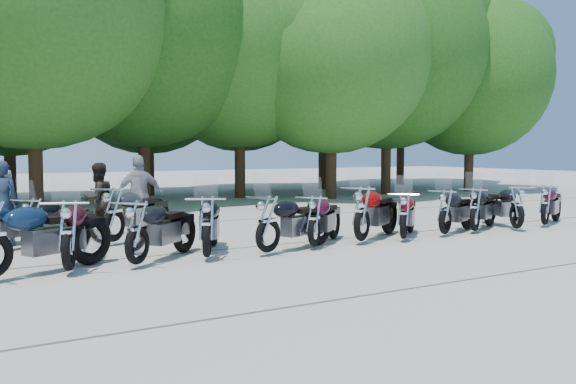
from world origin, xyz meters
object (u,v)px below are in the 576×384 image
motorcycle_11 (517,205)px  rider_0 (2,203)px  motorcycle_8 (404,214)px  motorcycle_15 (114,212)px  motorcycle_7 (362,211)px  rider_3 (4,207)px  motorcycle_3 (137,230)px  motorcycle_12 (545,203)px  motorcycle_5 (268,222)px  motorcycle_4 (207,224)px  motorcycle_10 (475,208)px  motorcycle_2 (69,233)px  motorcycle_9 (445,210)px  motorcycle_14 (33,222)px  motorcycle_6 (314,219)px  rider_2 (140,195)px  rider_1 (98,200)px

motorcycle_11 → rider_0: (-11.08, 3.85, 0.26)m
motorcycle_8 → motorcycle_15: bearing=20.9°
motorcycle_7 → rider_3: 7.56m
motorcycle_3 → motorcycle_12: bearing=-131.0°
motorcycle_5 → rider_0: size_ratio=1.28×
motorcycle_3 → motorcycle_12: 10.63m
motorcycle_4 → motorcycle_8: size_ratio=1.09×
motorcycle_10 → motorcycle_7: bearing=60.7°
motorcycle_8 → motorcycle_2: bearing=46.8°
motorcycle_9 → motorcycle_14: size_ratio=1.03×
motorcycle_5 → motorcycle_8: size_ratio=1.06×
motorcycle_2 → motorcycle_15: bearing=-96.3°
motorcycle_4 → rider_3: (-2.90, 4.04, 0.13)m
motorcycle_3 → motorcycle_9: size_ratio=1.05×
motorcycle_4 → motorcycle_12: bearing=-152.8°
motorcycle_10 → motorcycle_2: bearing=61.9°
motorcycle_2 → motorcycle_5: bearing=-160.0°
motorcycle_5 → motorcycle_12: (8.16, 0.07, -0.02)m
motorcycle_5 → motorcycle_15: size_ratio=0.94×
motorcycle_7 → motorcycle_2: bearing=59.9°
rider_3 → motorcycle_15: bearing=125.6°
rider_0 → rider_3: bearing=-77.2°
motorcycle_7 → motorcycle_10: 3.34m
motorcycle_3 → motorcycle_6: (3.62, 0.11, -0.04)m
motorcycle_14 → rider_3: size_ratio=1.34×
rider_2 → motorcycle_14: bearing=29.8°
motorcycle_9 → rider_1: rider_1 is taller
motorcycle_4 → motorcycle_7: (3.56, 0.11, 0.04)m
motorcycle_3 → motorcycle_8: (5.85, -0.02, -0.04)m
motorcycle_9 → motorcycle_7: bearing=63.3°
motorcycle_2 → motorcycle_5: (3.56, -0.09, -0.04)m
rider_0 → rider_3: rider_0 is taller
motorcycle_8 → motorcycle_10: (2.33, 0.13, 0.01)m
motorcycle_8 → motorcycle_9: size_ratio=0.99×
rider_3 → rider_1: bearing=164.2°
motorcycle_4 → motorcycle_12: 9.35m
motorcycle_5 → motorcycle_10: 5.72m
rider_0 → motorcycle_3: bearing=138.3°
motorcycle_9 → motorcycle_12: (3.46, -0.06, 0.01)m
motorcycle_5 → motorcycle_6: motorcycle_5 is taller
motorcycle_2 → motorcycle_12: bearing=-158.6°
motorcycle_7 → rider_0: rider_0 is taller
motorcycle_4 → motorcycle_14: size_ratio=1.10×
motorcycle_3 → rider_3: 4.38m
motorcycle_12 → rider_0: 12.87m
motorcycle_14 → rider_1: bearing=-89.8°
motorcycle_6 → rider_3: rider_3 is taller
motorcycle_2 → motorcycle_6: 4.72m
motorcycle_11 → motorcycle_7: bearing=21.5°
motorcycle_6 → motorcycle_8: size_ratio=1.01×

